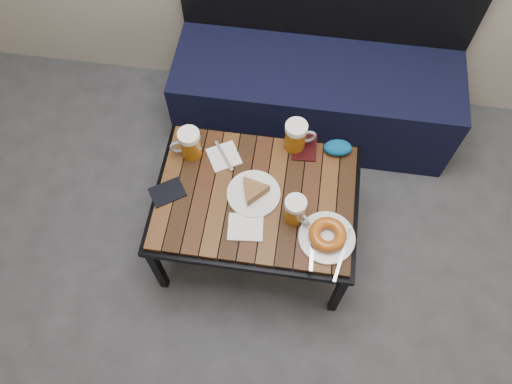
# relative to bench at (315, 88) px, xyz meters

# --- Properties ---
(room_shell) EXTENTS (4.00, 4.00, 4.00)m
(room_shell) POSITION_rel_bench_xyz_m (-0.10, -1.26, 1.48)
(room_shell) COLOR gray
(room_shell) RESTS_ON ground
(bench) EXTENTS (1.40, 0.50, 0.95)m
(bench) POSITION_rel_bench_xyz_m (0.00, 0.00, 0.00)
(bench) COLOR black
(bench) RESTS_ON ground
(cafe_table) EXTENTS (0.84, 0.62, 0.47)m
(cafe_table) POSITION_rel_bench_xyz_m (-0.20, -0.76, 0.16)
(cafe_table) COLOR black
(cafe_table) RESTS_ON ground
(beer_mug_left) EXTENTS (0.14, 0.11, 0.15)m
(beer_mug_left) POSITION_rel_bench_xyz_m (-0.50, -0.60, 0.27)
(beer_mug_left) COLOR #90510B
(beer_mug_left) RESTS_ON cafe_table
(beer_mug_centre) EXTENTS (0.14, 0.11, 0.15)m
(beer_mug_centre) POSITION_rel_bench_xyz_m (-0.07, -0.50, 0.27)
(beer_mug_centre) COLOR #90510B
(beer_mug_centre) RESTS_ON cafe_table
(beer_mug_right) EXTENTS (0.12, 0.11, 0.13)m
(beer_mug_right) POSITION_rel_bench_xyz_m (-0.03, -0.84, 0.27)
(beer_mug_right) COLOR #90510B
(beer_mug_right) RESTS_ON cafe_table
(plate_pie) EXTENTS (0.22, 0.22, 0.06)m
(plate_pie) POSITION_rel_bench_xyz_m (-0.21, -0.76, 0.22)
(plate_pie) COLOR white
(plate_pie) RESTS_ON cafe_table
(plate_bagel) EXTENTS (0.22, 0.29, 0.06)m
(plate_bagel) POSITION_rel_bench_xyz_m (0.10, -0.91, 0.22)
(plate_bagel) COLOR white
(plate_bagel) RESTS_ON cafe_table
(napkin_left) EXTENTS (0.17, 0.17, 0.01)m
(napkin_left) POSITION_rel_bench_xyz_m (-0.36, -0.59, 0.20)
(napkin_left) COLOR white
(napkin_left) RESTS_ON cafe_table
(napkin_right) EXTENTS (0.15, 0.13, 0.01)m
(napkin_right) POSITION_rel_bench_xyz_m (-0.22, -0.91, 0.20)
(napkin_right) COLOR white
(napkin_right) RESTS_ON cafe_table
(passport_navy) EXTENTS (0.17, 0.16, 0.01)m
(passport_navy) POSITION_rel_bench_xyz_m (-0.56, -0.80, 0.20)
(passport_navy) COLOR black
(passport_navy) RESTS_ON cafe_table
(passport_burgundy) EXTENTS (0.11, 0.15, 0.01)m
(passport_burgundy) POSITION_rel_bench_xyz_m (-0.03, -0.50, 0.20)
(passport_burgundy) COLOR black
(passport_burgundy) RESTS_ON cafe_table
(knit_pouch) EXTENTS (0.13, 0.09, 0.05)m
(knit_pouch) POSITION_rel_bench_xyz_m (0.11, -0.50, 0.23)
(knit_pouch) COLOR navy
(knit_pouch) RESTS_ON cafe_table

